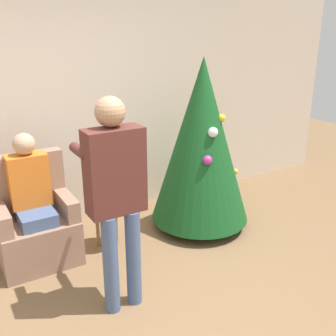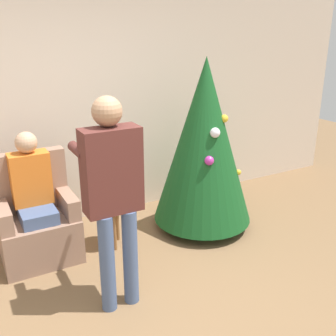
{
  "view_description": "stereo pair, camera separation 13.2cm",
  "coord_description": "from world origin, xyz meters",
  "views": [
    {
      "loc": [
        -1.19,
        -1.94,
        2.13
      ],
      "look_at": [
        0.55,
        0.93,
        0.94
      ],
      "focal_mm": 42.0,
      "sensor_mm": 36.0,
      "label": 1
    },
    {
      "loc": [
        -1.08,
        -2.01,
        2.13
      ],
      "look_at": [
        0.55,
        0.93,
        0.94
      ],
      "focal_mm": 42.0,
      "sensor_mm": 36.0,
      "label": 2
    }
  ],
  "objects": [
    {
      "name": "wall_back",
      "position": [
        0.0,
        2.23,
        1.35
      ],
      "size": [
        8.0,
        0.06,
        2.7
      ],
      "color": "beige",
      "rests_on": "ground_plane"
    },
    {
      "name": "christmas_tree",
      "position": [
        1.22,
        1.34,
        0.99
      ],
      "size": [
        1.08,
        1.08,
        1.88
      ],
      "color": "brown",
      "rests_on": "ground_plane"
    },
    {
      "name": "armchair",
      "position": [
        -0.54,
        1.59,
        0.36
      ],
      "size": [
        0.71,
        0.61,
        1.03
      ],
      "color": "#93705B",
      "rests_on": "ground_plane"
    },
    {
      "name": "person_seated",
      "position": [
        -0.54,
        1.56,
        0.69
      ],
      "size": [
        0.36,
        0.46,
        1.25
      ],
      "color": "#475B84",
      "rests_on": "ground_plane"
    },
    {
      "name": "person_standing",
      "position": [
        -0.12,
        0.57,
        1.02
      ],
      "size": [
        0.45,
        0.57,
        1.69
      ],
      "color": "#475B84",
      "rests_on": "ground_plane"
    },
    {
      "name": "side_stool",
      "position": [
        0.15,
        1.44,
        0.34
      ],
      "size": [
        0.34,
        0.34,
        0.43
      ],
      "color": "olive",
      "rests_on": "ground_plane"
    },
    {
      "name": "laptop",
      "position": [
        0.15,
        1.44,
        0.44
      ],
      "size": [
        0.31,
        0.23,
        0.02
      ],
      "color": "silver",
      "rests_on": "side_stool"
    },
    {
      "name": "book",
      "position": [
        0.15,
        1.44,
        0.46
      ],
      "size": [
        0.21,
        0.11,
        0.02
      ],
      "color": "navy",
      "rests_on": "laptop"
    }
  ]
}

